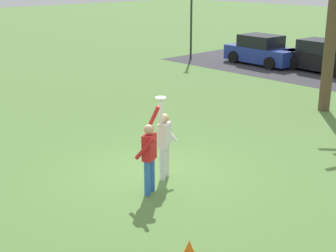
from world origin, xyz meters
The scene contains 9 objects.
ground_plane centered at (0.00, 0.00, 0.00)m, with size 120.00×120.00×0.00m, color #567F3D.
person_catcher centered at (0.31, 0.04, 0.98)m, with size 0.50×0.59×2.08m.
person_defender centered at (0.71, -0.79, 0.98)m, with size 0.59×0.65×2.04m.
frisbee_disc centered at (0.41, -0.16, 2.09)m, with size 0.25×0.25×0.02m, color white.
parked_car_blue centered at (-7.37, 14.45, 0.73)m, with size 4.19×2.22×1.59m.
parked_car_black centered at (-3.99, 15.03, 0.73)m, with size 4.19×2.22×1.59m.
bare_tree_tall centered at (-0.18, 8.44, 3.26)m, with size 1.67×1.67×6.25m.
lamppost_by_lot centered at (-11.07, 12.64, 2.59)m, with size 0.28×0.28×4.26m.
field_cone_orange centered at (3.15, -1.98, 0.16)m, with size 0.26×0.26×0.32m, color orange.
Camera 1 is at (8.35, -7.37, 4.84)m, focal length 51.40 mm.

